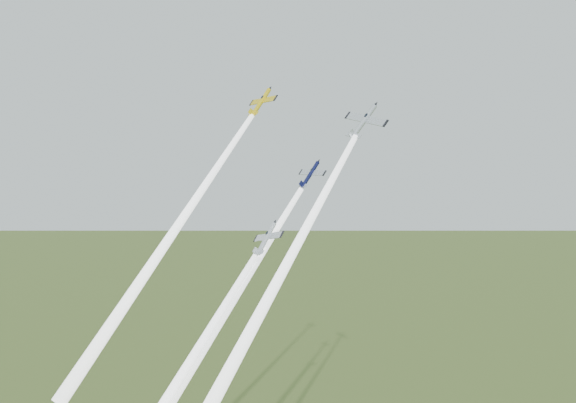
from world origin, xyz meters
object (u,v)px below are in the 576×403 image
object	(u,v)px
plane_yellow	(261,102)
plane_silver_right	(364,121)
plane_navy	(310,174)
plane_silver_low	(266,239)

from	to	relation	value
plane_yellow	plane_silver_right	bearing A→B (deg)	13.41
plane_silver_right	plane_navy	bearing A→B (deg)	-163.97
plane_yellow	plane_navy	bearing A→B (deg)	6.40
plane_silver_right	plane_yellow	bearing A→B (deg)	-172.89
plane_yellow	plane_silver_low	world-z (taller)	plane_yellow
plane_silver_right	plane_silver_low	bearing A→B (deg)	-110.73
plane_silver_low	plane_navy	bearing A→B (deg)	110.90
plane_yellow	plane_silver_low	xyz separation A→B (m)	(14.44, -15.12, -22.86)
plane_yellow	plane_silver_right	size ratio (longest dim) A/B	0.92
plane_yellow	plane_navy	world-z (taller)	plane_yellow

